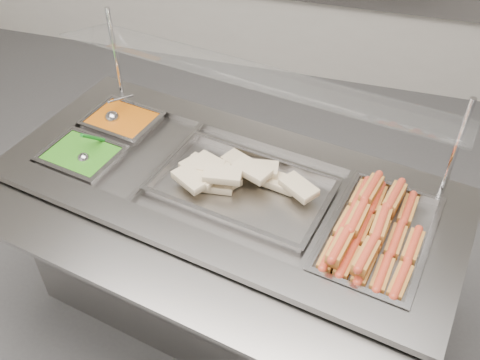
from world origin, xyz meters
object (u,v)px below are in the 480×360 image
(ladle, at_px, (113,117))
(serving_spoon, at_px, (85,155))
(steam_counter, at_px, (230,252))
(sneeze_guard, at_px, (255,77))
(pan_wraps, at_px, (242,190))
(pan_hotdogs, at_px, (377,241))

(ladle, bearing_deg, serving_spoon, -86.87)
(steam_counter, relative_size, ladle, 10.03)
(steam_counter, distance_m, sneeze_guard, 0.76)
(pan_wraps, bearing_deg, steam_counter, 169.11)
(ladle, bearing_deg, sneeze_guard, -3.57)
(serving_spoon, bearing_deg, pan_wraps, 1.63)
(sneeze_guard, relative_size, pan_hotdogs, 2.77)
(steam_counter, bearing_deg, sneeze_guard, 79.12)
(pan_wraps, relative_size, serving_spoon, 4.33)
(pan_wraps, relative_size, ladle, 3.72)
(steam_counter, xyz_separation_m, pan_hotdogs, (0.56, -0.11, 0.37))
(steam_counter, height_order, pan_wraps, pan_wraps)
(steam_counter, xyz_separation_m, ladle, (-0.59, 0.23, 0.42))
(sneeze_guard, relative_size, pan_wraps, 2.25)
(sneeze_guard, distance_m, ladle, 0.70)
(steam_counter, xyz_separation_m, pan_wraps, (0.05, -0.01, 0.38))
(sneeze_guard, bearing_deg, steam_counter, -100.88)
(sneeze_guard, bearing_deg, pan_hotdogs, -30.17)
(pan_hotdogs, relative_size, ladle, 3.03)
(steam_counter, distance_m, pan_hotdogs, 0.68)
(steam_counter, bearing_deg, pan_wraps, -10.89)
(pan_hotdogs, bearing_deg, serving_spoon, 176.01)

